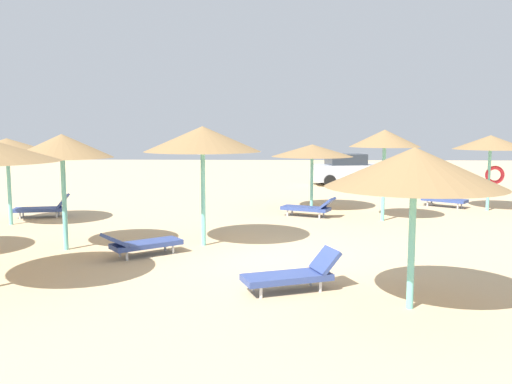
% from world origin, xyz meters
% --- Properties ---
extents(ground_plane, '(80.00, 80.00, 0.00)m').
position_xyz_m(ground_plane, '(0.00, 0.00, 0.00)').
color(ground_plane, '#D1B284').
extents(parasol_1, '(3.10, 3.10, 2.50)m').
position_xyz_m(parasol_1, '(1.97, 7.47, 2.26)').
color(parasol_1, '#6BC6BC').
rests_on(parasol_1, ground).
extents(parasol_2, '(2.73, 2.73, 2.85)m').
position_xyz_m(parasol_2, '(8.64, 7.46, 2.55)').
color(parasol_2, '#6BC6BC').
rests_on(parasol_2, ground).
extents(parasol_3, '(3.01, 3.01, 2.79)m').
position_xyz_m(parasol_3, '(2.92, -3.87, 2.44)').
color(parasol_3, '#6BC6BC').
rests_on(parasol_3, ground).
extents(parasol_4, '(3.06, 3.06, 3.16)m').
position_xyz_m(parasol_4, '(-1.32, 0.98, 2.82)').
color(parasol_4, '#6BC6BC').
rests_on(parasol_4, ground).
extents(parasol_5, '(3.00, 3.00, 2.79)m').
position_xyz_m(parasol_5, '(-7.99, 3.84, 2.53)').
color(parasol_5, '#6BC6BC').
rests_on(parasol_5, ground).
extents(parasol_6, '(2.53, 2.53, 2.96)m').
position_xyz_m(parasol_6, '(-4.79, 0.35, 2.65)').
color(parasol_6, '#6BC6BC').
rests_on(parasol_6, ground).
extents(parasol_7, '(2.35, 2.35, 3.06)m').
position_xyz_m(parasol_7, '(4.21, 5.04, 2.76)').
color(parasol_7, '#6BC6BC').
rests_on(parasol_7, ground).
extents(lounger_1, '(1.98, 1.35, 0.72)m').
position_xyz_m(lounger_1, '(1.78, 5.78, 0.32)').
color(lounger_1, '#33478C').
rests_on(lounger_1, ground).
extents(lounger_2, '(1.88, 1.64, 0.75)m').
position_xyz_m(lounger_2, '(7.19, 8.43, 0.32)').
color(lounger_2, '#33478C').
rests_on(lounger_2, ground).
extents(lounger_3, '(1.97, 1.26, 0.78)m').
position_xyz_m(lounger_3, '(0.94, -2.94, 0.32)').
color(lounger_3, '#33478C').
rests_on(lounger_3, ground).
extents(lounger_4, '(1.90, 1.68, 0.63)m').
position_xyz_m(lounger_4, '(-2.68, -0.26, 0.31)').
color(lounger_4, '#33478C').
rests_on(lounger_4, ground).
extents(lounger_5, '(1.95, 1.03, 0.80)m').
position_xyz_m(lounger_5, '(-7.55, 5.30, 0.32)').
color(lounger_5, '#33478C').
rests_on(lounger_5, ground).
extents(bench_0, '(1.55, 0.67, 0.49)m').
position_xyz_m(bench_0, '(7.52, 12.17, 0.35)').
color(bench_0, brown).
rests_on(bench_0, ground).
extents(parked_car, '(4.25, 2.57, 1.72)m').
position_xyz_m(parked_car, '(4.60, 16.68, 0.82)').
color(parked_car, silver).
rests_on(parked_car, ground).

